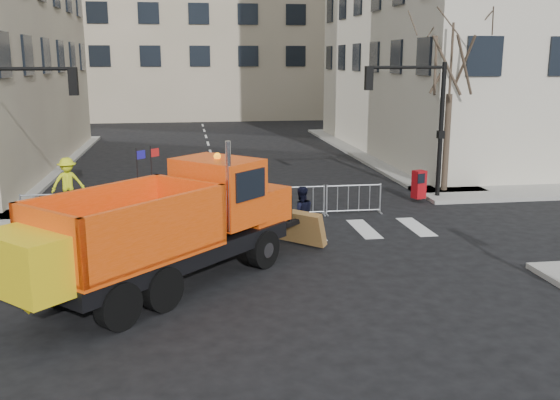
{
  "coord_description": "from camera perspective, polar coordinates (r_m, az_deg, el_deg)",
  "views": [
    {
      "loc": [
        -1.44,
        -13.81,
        5.48
      ],
      "look_at": [
        1.03,
        2.5,
        1.76
      ],
      "focal_mm": 40.0,
      "sensor_mm": 36.0,
      "label": 1
    }
  ],
  "objects": [
    {
      "name": "ground",
      "position": [
        14.92,
        -2.49,
        -8.86
      ],
      "size": [
        120.0,
        120.0,
        0.0
      ],
      "primitive_type": "plane",
      "color": "black",
      "rests_on": "ground"
    },
    {
      "name": "sidewalk_back",
      "position": [
        23.0,
        -4.77,
        -0.94
      ],
      "size": [
        64.0,
        5.0,
        0.15
      ],
      "primitive_type": "cube",
      "color": "gray",
      "rests_on": "ground"
    },
    {
      "name": "traffic_light_right",
      "position": [
        25.49,
        14.49,
        6.04
      ],
      "size": [
        0.18,
        0.18,
        5.4
      ],
      "primitive_type": "cylinder",
      "color": "black",
      "rests_on": "ground"
    },
    {
      "name": "crowd_barriers",
      "position": [
        21.98,
        -6.58,
        -0.35
      ],
      "size": [
        12.6,
        0.6,
        1.1
      ],
      "primitive_type": null,
      "color": "#9EA0A5",
      "rests_on": "ground"
    },
    {
      "name": "street_tree",
      "position": [
        26.59,
        15.18,
        8.53
      ],
      "size": [
        3.0,
        3.0,
        7.5
      ],
      "primitive_type": null,
      "color": "#382B21",
      "rests_on": "ground"
    },
    {
      "name": "plow_truck",
      "position": [
        15.23,
        -10.66,
        -2.33
      ],
      "size": [
        8.22,
        8.26,
        3.57
      ],
      "rotation": [
        0.0,
        0.0,
        0.79
      ],
      "color": "black",
      "rests_on": "ground"
    },
    {
      "name": "cop_a",
      "position": [
        19.14,
        -0.66,
        -1.45
      ],
      "size": [
        0.63,
        0.45,
        1.6
      ],
      "primitive_type": "imported",
      "rotation": [
        0.0,
        0.0,
        3.26
      ],
      "color": "black",
      "rests_on": "ground"
    },
    {
      "name": "cop_b",
      "position": [
        19.09,
        1.93,
        -1.3
      ],
      "size": [
        0.89,
        0.72,
        1.73
      ],
      "primitive_type": "imported",
      "rotation": [
        0.0,
        0.0,
        3.22
      ],
      "color": "black",
      "rests_on": "ground"
    },
    {
      "name": "cop_c",
      "position": [
        18.33,
        -2.86,
        -2.12
      ],
      "size": [
        0.64,
        1.01,
        1.6
      ],
      "primitive_type": "imported",
      "rotation": [
        0.0,
        0.0,
        4.42
      ],
      "color": "black",
      "rests_on": "ground"
    },
    {
      "name": "worker",
      "position": [
        24.2,
        -18.83,
        1.52
      ],
      "size": [
        1.36,
        1.06,
        1.85
      ],
      "primitive_type": "imported",
      "rotation": [
        0.0,
        0.0,
        0.36
      ],
      "color": "yellow",
      "rests_on": "sidewalk_back"
    },
    {
      "name": "newspaper_box",
      "position": [
        25.08,
        12.59,
        1.4
      ],
      "size": [
        0.55,
        0.52,
        1.1
      ],
      "primitive_type": "cube",
      "rotation": [
        0.0,
        0.0,
        0.32
      ],
      "color": "#A10C12",
      "rests_on": "sidewalk_back"
    }
  ]
}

